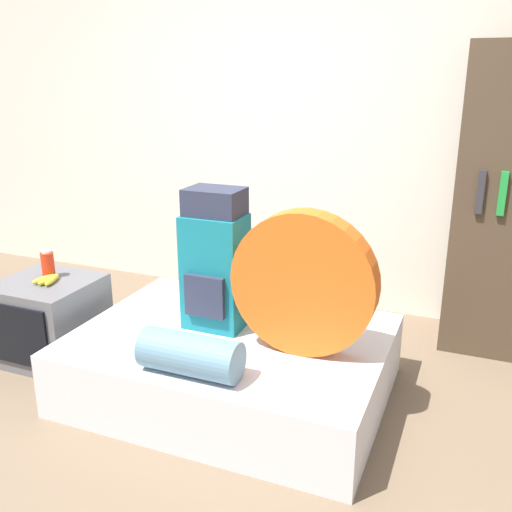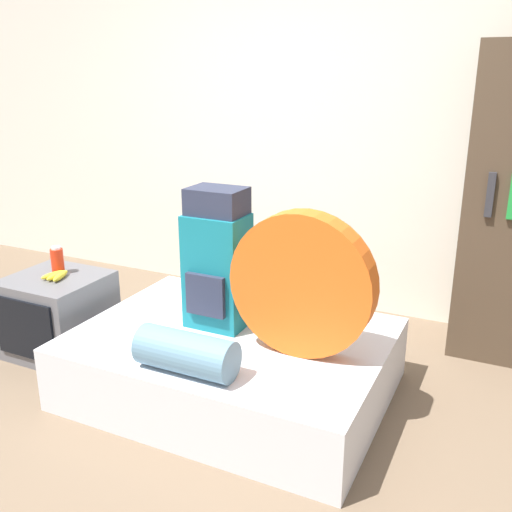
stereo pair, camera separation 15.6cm
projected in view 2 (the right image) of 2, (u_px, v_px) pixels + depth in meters
name	position (u px, v px, depth m)	size (l,w,h in m)	color
ground_plane	(164.00, 437.00, 2.73)	(16.00, 16.00, 0.00)	brown
wall_back	(314.00, 126.00, 4.01)	(8.00, 0.05, 2.60)	silver
bed	(233.00, 362.00, 3.07)	(1.61, 1.20, 0.35)	silver
backpack	(217.00, 261.00, 3.02)	(0.31, 0.27, 0.75)	#14707F
tent_bag	(302.00, 284.00, 2.71)	(0.71, 0.13, 0.71)	#E05B19
sleeping_roll	(186.00, 353.00, 2.60)	(0.47, 0.19, 0.19)	#5B849E
television	(58.00, 315.00, 3.49)	(0.54, 0.54, 0.49)	#5B5B60
canister	(57.00, 261.00, 3.46)	(0.08, 0.08, 0.17)	red
banana_bunch	(57.00, 275.00, 3.39)	(0.13, 0.17, 0.04)	yellow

